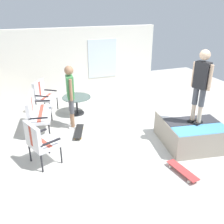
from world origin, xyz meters
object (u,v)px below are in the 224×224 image
at_px(patio_chair_by_wall, 39,140).
at_px(patio_table, 77,102).
at_px(person_skater, 201,82).
at_px(skateboard_spare, 182,170).
at_px(skate_ramp, 191,131).
at_px(patio_chair_near_house, 43,94).
at_px(person_watching, 70,92).
at_px(skateboard_by_bench, 79,131).
at_px(patio_bench, 36,110).

bearing_deg(patio_chair_by_wall, patio_table, -29.60).
xyz_separation_m(patio_chair_by_wall, person_skater, (-0.50, -3.62, 1.04)).
bearing_deg(skateboard_spare, skate_ramp, -42.39).
xyz_separation_m(patio_chair_near_house, person_watching, (-1.44, -0.63, 0.44)).
distance_m(skate_ramp, person_watching, 3.32).
relative_size(patio_table, person_watching, 0.50).
bearing_deg(skateboard_by_bench, skateboard_spare, -146.42).
relative_size(person_watching, skateboard_by_bench, 2.17).
bearing_deg(patio_table, skateboard_spare, -160.42).
distance_m(skate_ramp, patio_table, 3.59).
xyz_separation_m(patio_chair_near_house, skateboard_by_bench, (-1.91, -0.69, -0.53)).
height_order(skate_ramp, patio_table, skate_ramp).
xyz_separation_m(skate_ramp, person_watching, (1.89, 2.62, 0.74)).
bearing_deg(person_watching, skate_ramp, -125.77).
bearing_deg(patio_table, person_skater, -142.31).
height_order(patio_bench, patio_chair_by_wall, same).
bearing_deg(patio_bench, patio_table, -60.36).
bearing_deg(patio_table, skateboard_by_bench, 168.57).
relative_size(patio_bench, patio_table, 1.48).
distance_m(patio_bench, patio_table, 1.49).
distance_m(skate_ramp, patio_bench, 4.12).
distance_m(patio_chair_near_house, person_skater, 4.84).
bearing_deg(person_skater, patio_table, 37.69).
relative_size(skate_ramp, skateboard_by_bench, 2.89).
bearing_deg(skateboard_by_bench, patio_chair_by_wall, 134.07).
bearing_deg(person_skater, patio_bench, 58.31).
bearing_deg(skate_ramp, skateboard_by_bench, 60.90).
bearing_deg(patio_chair_by_wall, patio_bench, -2.97).
bearing_deg(skate_ramp, patio_bench, 60.20).
distance_m(patio_chair_near_house, skateboard_by_bench, 2.10).
bearing_deg(person_skater, person_watching, 51.94).
bearing_deg(skateboard_spare, patio_chair_by_wall, 63.07).
height_order(patio_chair_near_house, patio_table, patio_chair_near_house).
bearing_deg(person_watching, skateboard_spare, -149.86).
relative_size(patio_chair_near_house, skateboard_spare, 1.24).
xyz_separation_m(patio_bench, patio_chair_by_wall, (-1.68, 0.09, -0.00)).
relative_size(patio_table, skateboard_spare, 1.10).
bearing_deg(skateboard_by_bench, patio_table, -11.43).
relative_size(person_skater, skateboard_spare, 2.12).
bearing_deg(person_watching, patio_bench, 80.82).
height_order(patio_bench, patio_table, patio_bench).
height_order(patio_chair_by_wall, person_skater, person_skater).
bearing_deg(patio_bench, patio_chair_near_house, -13.77).
relative_size(patio_chair_by_wall, person_skater, 0.59).
bearing_deg(patio_chair_by_wall, person_watching, -33.92).
distance_m(patio_chair_near_house, patio_chair_by_wall, 3.00).
height_order(skate_ramp, patio_bench, patio_bench).
relative_size(patio_bench, person_skater, 0.76).
bearing_deg(patio_chair_near_house, patio_bench, 166.23).
relative_size(patio_bench, person_watching, 0.74).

